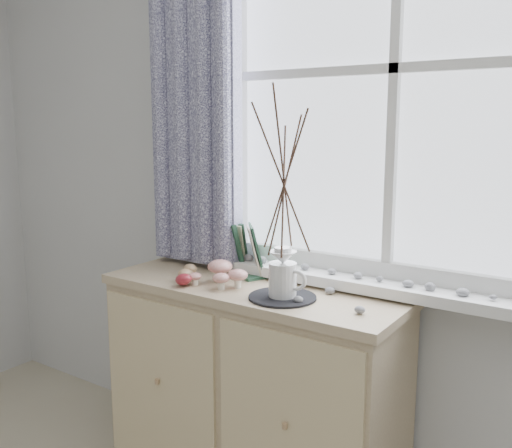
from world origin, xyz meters
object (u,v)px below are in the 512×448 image
(sideboard, at_px, (252,388))
(botanical_book, at_px, (237,249))
(toadstool_cluster, at_px, (222,272))
(twig_pitcher, at_px, (283,177))

(sideboard, distance_m, botanical_book, 0.56)
(botanical_book, distance_m, toadstool_cluster, 0.17)
(botanical_book, relative_size, toadstool_cluster, 1.37)
(sideboard, distance_m, twig_pitcher, 0.88)
(sideboard, height_order, botanical_book, botanical_book)
(twig_pitcher, bearing_deg, toadstool_cluster, 161.95)
(toadstool_cluster, bearing_deg, botanical_book, 106.51)
(toadstool_cluster, height_order, twig_pitcher, twig_pitcher)
(botanical_book, relative_size, twig_pitcher, 0.41)
(botanical_book, xyz_separation_m, twig_pitcher, (0.32, -0.17, 0.32))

